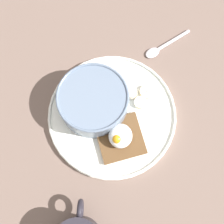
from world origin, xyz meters
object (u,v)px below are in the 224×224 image
banana_slice_front (140,103)px  spoon (162,47)px  toast_slice (120,138)px  oatmeal_bowl (93,101)px  poached_egg (120,136)px  banana_slice_back (147,92)px  banana_slice_left (131,93)px

banana_slice_front → spoon: 15.55cm
toast_slice → banana_slice_front: 9.20cm
oatmeal_bowl → spoon: (16.54, -14.32, -3.65)cm
poached_egg → spoon: (23.48, -7.86, -3.43)cm
banana_slice_front → banana_slice_back: same height
banana_slice_front → banana_slice_back: 2.89cm
poached_egg → spoon: poached_egg is taller
poached_egg → oatmeal_bowl: bearing=42.9°
toast_slice → poached_egg: (-0.09, 0.06, 2.19)cm
banana_slice_front → banana_slice_left: banana_slice_left is taller
toast_slice → banana_slice_back: same height
banana_slice_left → poached_egg: bearing=171.8°
banana_slice_left → banana_slice_back: banana_slice_left is taller
oatmeal_bowl → poached_egg: (-6.93, -6.45, -0.22)cm
spoon → toast_slice: bearing=161.5°
toast_slice → poached_egg: size_ratio=2.34×
oatmeal_bowl → poached_egg: bearing=-137.1°
poached_egg → banana_slice_front: 9.57cm
poached_egg → spoon: bearing=-18.5°
banana_slice_front → banana_slice_back: (2.63, -1.19, -0.03)cm
oatmeal_bowl → poached_egg: 9.47cm
oatmeal_bowl → banana_slice_left: (3.62, -7.96, -2.31)cm
poached_egg → banana_slice_back: size_ratio=1.16×
banana_slice_front → banana_slice_left: (2.02, 2.19, 0.15)cm
banana_slice_left → spoon: size_ratio=0.37×
toast_slice → banana_slice_front: size_ratio=3.13×
toast_slice → banana_slice_left: bearing=-7.9°
spoon → banana_slice_left: bearing=153.8°
oatmeal_bowl → spoon: size_ratio=1.41×
banana_slice_back → spoon: 12.71cm
toast_slice → banana_slice_left: 10.56cm
banana_slice_left → spoon: bearing=-26.2°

